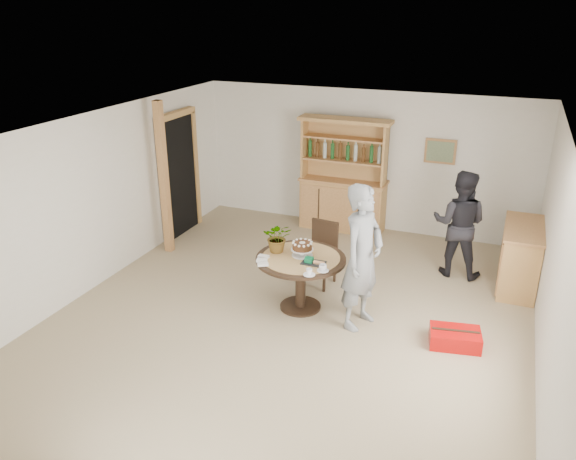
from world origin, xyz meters
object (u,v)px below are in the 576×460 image
Objects in this scene: hutch at (343,193)px; dining_chair at (321,249)px; adult_person at (459,224)px; teen_boy at (362,257)px; dining_table at (301,268)px; red_suitcase at (455,338)px; sideboard at (520,257)px.

hutch is 2.16× the size of dining_chair.
teen_boy is at bearing 66.83° from adult_person.
dining_chair reaches higher than dining_table.
dining_table is (0.32, -3.00, -0.08)m from hutch.
dining_table is at bearing -83.38° from dining_chair.
adult_person is at bearing 36.84° from dining_chair.
teen_boy is 1.15× the size of adult_person.
teen_boy is at bearing -69.39° from hutch.
teen_boy reaches higher than red_suitcase.
hutch is at bearing 116.55° from red_suitcase.
sideboard is (3.04, -1.24, -0.22)m from hutch.
hutch is 1.08× the size of teen_boy.
dining_chair is 2.10m from adult_person.
teen_boy is 2.85× the size of red_suitcase.
dining_chair is (0.01, 0.83, -0.07)m from dining_table.
hutch is at bearing -24.99° from adult_person.
adult_person reaches higher than dining_table.
red_suitcase is (0.25, -2.01, -0.72)m from adult_person.
hutch is at bearing 105.87° from dining_chair.
teen_boy reaches higher than sideboard.
dining_chair is 0.50× the size of teen_boy.
adult_person is (1.82, 1.85, 0.22)m from dining_table.
dining_table is (-2.72, -1.76, 0.13)m from sideboard.
red_suitcase is at bearing 100.21° from adult_person.
sideboard is 1.33× the size of dining_chair.
hutch is 3.32m from teen_boy.
teen_boy reaches higher than dining_table.
dining_chair is at bearing 32.76° from adult_person.
red_suitcase is (-0.66, -1.91, -0.37)m from sideboard.
dining_chair is at bearing 143.97° from red_suitcase.
hutch reaches higher than dining_table.
adult_person is (2.14, -1.15, 0.13)m from hutch.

